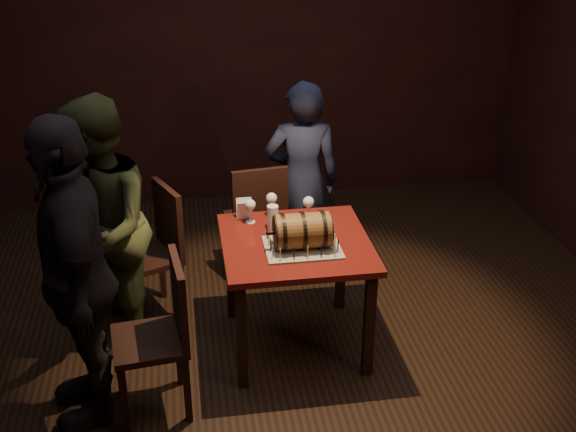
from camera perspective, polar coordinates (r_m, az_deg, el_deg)
The scene contains 16 objects.
room_shell at distance 4.02m, azimuth -0.46°, elevation 5.43°, with size 5.04×5.04×2.80m.
pub_table at distance 4.45m, azimuth 0.62°, elevation -3.24°, with size 0.90×0.90×0.75m.
cake_board at distance 4.31m, azimuth 1.15°, elevation -2.50°, with size 0.45×0.35×0.01m, color gray.
barrel_cake at distance 4.26m, azimuth 1.16°, elevation -1.17°, with size 0.39×0.23×0.23m.
birthday_candles at distance 4.29m, azimuth 1.16°, elevation -1.95°, with size 0.40×0.30×0.09m.
wine_glass_left at distance 4.58m, azimuth -3.01°, elevation 0.81°, with size 0.07×0.07×0.16m.
wine_glass_mid at distance 4.67m, azimuth -1.30°, elevation 1.34°, with size 0.07×0.07×0.16m.
wine_glass_right at distance 4.62m, azimuth 1.63°, elevation 1.04°, with size 0.07×0.07×0.16m.
pint_of_ale at distance 4.53m, azimuth -1.22°, elevation -0.10°, with size 0.07×0.07×0.15m.
menu_card at distance 4.65m, azimuth -3.46°, elevation 0.49°, with size 0.10×0.05×0.13m, color white, non-canonical shape.
chair_back at distance 5.23m, azimuth -2.43°, elevation -0.04°, with size 0.45×0.45×0.93m.
chair_left_rear at distance 4.91m, azimuth -10.36°, elevation -2.30°, with size 0.53×0.53×0.93m.
chair_left_front at distance 4.06m, azimuth -9.85°, elevation -8.74°, with size 0.44×0.44×0.93m.
person_back at distance 5.24m, azimuth 1.14°, elevation 2.73°, with size 0.55×0.36×1.50m, color #1A1E35.
person_left_rear at distance 4.54m, azimuth -14.60°, elevation -0.95°, with size 0.80×0.62×1.64m, color #343B1D.
person_left_front at distance 3.95m, azimuth -16.44°, elevation -4.46°, with size 1.03×0.43×1.76m, color black.
Camera 1 is at (-0.55, -3.73, 2.80)m, focal length 45.00 mm.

